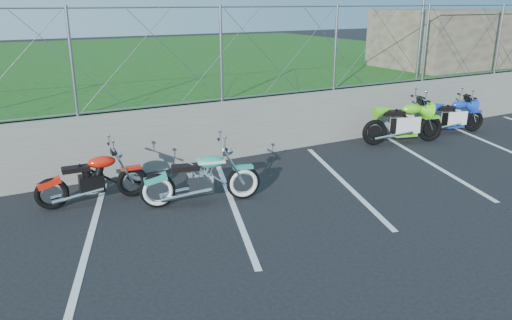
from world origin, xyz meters
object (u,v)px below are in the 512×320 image
cruiser_turquoise (203,180)px  sportbike_blue (454,117)px  naked_orange (94,180)px  sportbike_green (404,124)px

cruiser_turquoise → sportbike_blue: size_ratio=1.10×
naked_orange → sportbike_green: (7.50, 0.22, 0.07)m
sportbike_green → sportbike_blue: bearing=18.2°
sportbike_green → cruiser_turquoise: bearing=-153.5°
naked_orange → sportbike_blue: 9.37m
naked_orange → sportbike_green: bearing=4.8°
cruiser_turquoise → sportbike_green: bearing=24.7°
cruiser_turquoise → sportbike_green: 5.98m
naked_orange → sportbike_green: sportbike_green is taller
naked_orange → cruiser_turquoise: bearing=-26.4°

